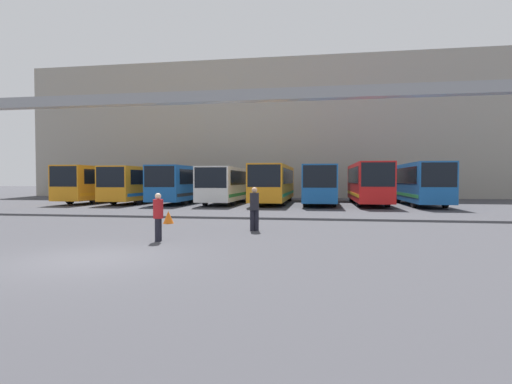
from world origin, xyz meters
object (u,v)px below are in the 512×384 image
pedestrian_near_right (254,208)px  pedestrian_far_center (158,216)px  bus_slot_1 (142,182)px  bus_slot_4 (274,182)px  bus_slot_6 (368,181)px  bus_slot_7 (420,182)px  bus_slot_3 (228,183)px  bus_slot_0 (102,182)px  bus_slot_5 (320,182)px  bus_slot_2 (184,182)px  traffic_cone (168,217)px

pedestrian_near_right → pedestrian_far_center: bearing=33.6°
bus_slot_1 → pedestrian_near_right: size_ratio=6.32×
bus_slot_4 → pedestrian_near_right: bearing=-85.9°
bus_slot_6 → bus_slot_7: 3.92m
bus_slot_1 → bus_slot_3: bearing=1.3°
bus_slot_0 → bus_slot_7: (27.08, -0.30, 0.05)m
bus_slot_0 → bus_slot_3: 11.61m
bus_slot_4 → pedestrian_near_right: (1.32, -18.37, -0.92)m
bus_slot_3 → bus_slot_5: (7.74, -0.30, 0.06)m
pedestrian_far_center → pedestrian_near_right: size_ratio=0.92×
bus_slot_1 → bus_slot_2: (3.87, 0.08, 0.03)m
bus_slot_5 → bus_slot_4: bearing=167.0°
bus_slot_7 → pedestrian_near_right: bus_slot_7 is taller
bus_slot_2 → bus_slot_5: (11.61, -0.20, -0.00)m
pedestrian_far_center → pedestrian_near_right: bearing=-43.4°
bus_slot_3 → traffic_cone: (0.85, -15.84, -1.45)m
bus_slot_7 → pedestrian_far_center: (-12.98, -20.47, -1.03)m
bus_slot_3 → traffic_cone: bearing=-86.9°
bus_slot_0 → traffic_cone: bearing=-51.6°
bus_slot_0 → pedestrian_near_right: size_ratio=6.36×
bus_slot_3 → bus_slot_7: 15.48m
bus_slot_3 → bus_slot_6: bearing=1.0°
bus_slot_0 → bus_slot_3: (11.61, 0.14, -0.08)m
traffic_cone → bus_slot_6: bearing=56.2°
bus_slot_1 → pedestrian_near_right: 21.86m
bus_slot_1 → bus_slot_5: bus_slot_5 is taller
bus_slot_3 → pedestrian_near_right: (5.19, -17.78, -0.82)m
bus_slot_7 → pedestrian_near_right: 20.18m
bus_slot_5 → pedestrian_far_center: bearing=-104.3°
bus_slot_6 → traffic_cone: (-10.75, -16.05, -1.60)m
pedestrian_near_right → traffic_cone: size_ratio=2.95×
bus_slot_2 → pedestrian_near_right: size_ratio=6.41×
bus_slot_3 → bus_slot_4: bus_slot_4 is taller
bus_slot_4 → bus_slot_2: bearing=-174.9°
bus_slot_1 → pedestrian_far_center: 23.14m
bus_slot_5 → bus_slot_3: bearing=177.8°
bus_slot_5 → pedestrian_near_right: size_ratio=6.18×
bus_slot_3 → pedestrian_near_right: 18.54m
bus_slot_4 → bus_slot_1: bearing=-176.2°
bus_slot_0 → pedestrian_near_right: 24.37m
bus_slot_0 → bus_slot_2: (7.74, 0.04, -0.02)m
traffic_cone → bus_slot_4: bearing=79.6°
bus_slot_0 → pedestrian_far_center: size_ratio=6.92×
bus_slot_1 → bus_slot_2: bearing=1.1°
bus_slot_4 → pedestrian_far_center: bearing=-93.6°
bus_slot_3 → pedestrian_far_center: size_ratio=7.10×
bus_slot_2 → bus_slot_4: size_ratio=0.89×
pedestrian_near_right → bus_slot_4: bearing=-101.6°
bus_slot_5 → pedestrian_near_right: bearing=-98.3°
bus_slot_4 → bus_slot_7: 11.65m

